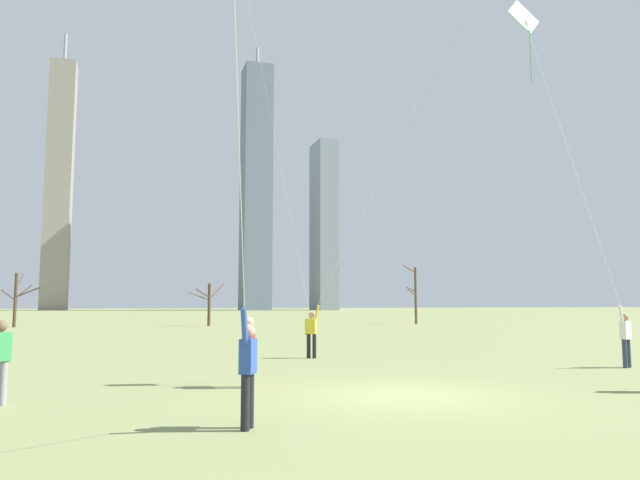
{
  "coord_description": "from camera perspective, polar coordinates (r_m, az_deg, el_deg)",
  "views": [
    {
      "loc": [
        -5.51,
        -11.72,
        1.96
      ],
      "look_at": [
        0.0,
        6.0,
        3.91
      ],
      "focal_mm": 33.49,
      "sensor_mm": 36.0,
      "label": 1
    }
  ],
  "objects": [
    {
      "name": "kite_flyer_foreground_right_white",
      "position": [
        21.4,
        4.61,
        2.44
      ],
      "size": [
        9.68,
        5.08,
        22.0
      ],
      "color": "black",
      "rests_on": "ground"
    },
    {
      "name": "bare_tree_far_right_edge",
      "position": [
        55.88,
        9.08,
        -5.14
      ],
      "size": [
        1.42,
        1.88,
        5.46
      ],
      "color": "brown",
      "rests_on": "ground"
    },
    {
      "name": "kite_flyer_midfield_left_pink",
      "position": [
        8.23,
        -7.18,
        -3.64
      ],
      "size": [
        2.81,
        11.07,
        12.28
      ],
      "color": "black",
      "rests_on": "ground"
    },
    {
      "name": "kite_flyer_foreground_left_green",
      "position": [
        19.83,
        26.27,
        -5.11
      ],
      "size": [
        5.65,
        2.52,
        9.8
      ],
      "color": "#33384C",
      "rests_on": "ground"
    },
    {
      "name": "skyline_squat_block",
      "position": [
        160.72,
        0.37,
        1.41
      ],
      "size": [
        5.18,
        10.28,
        45.38
      ],
      "color": "gray",
      "rests_on": "ground"
    },
    {
      "name": "bare_tree_left_of_center",
      "position": [
        51.74,
        -10.58,
        -5.89
      ],
      "size": [
        3.25,
        2.24,
        3.62
      ],
      "color": "#4C3828",
      "rests_on": "ground"
    },
    {
      "name": "ground_plane",
      "position": [
        13.09,
        8.08,
        -14.54
      ],
      "size": [
        400.0,
        400.0,
        0.0
      ],
      "primitive_type": "plane",
      "color": "#848E56"
    },
    {
      "name": "skyline_mid_tower_left",
      "position": [
        158.52,
        -6.13,
        5.12
      ],
      "size": [
        7.28,
        8.37,
        70.54
      ],
      "color": "slate",
      "rests_on": "ground"
    },
    {
      "name": "skyline_short_annex",
      "position": [
        171.48,
        -23.67,
        4.96
      ],
      "size": [
        6.36,
        6.52,
        74.0
      ],
      "color": "gray",
      "rests_on": "ground"
    },
    {
      "name": "bare_tree_center",
      "position": [
        53.59,
        -27.01,
        -4.95
      ],
      "size": [
        2.78,
        2.89,
        4.35
      ],
      "color": "#4C3828",
      "rests_on": "ground"
    },
    {
      "name": "bystander_far_off_by_trees",
      "position": [
        14.21,
        -6.85,
        -10.21
      ],
      "size": [
        0.24,
        0.51,
        1.62
      ],
      "color": "#726656",
      "rests_on": "ground"
    }
  ]
}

